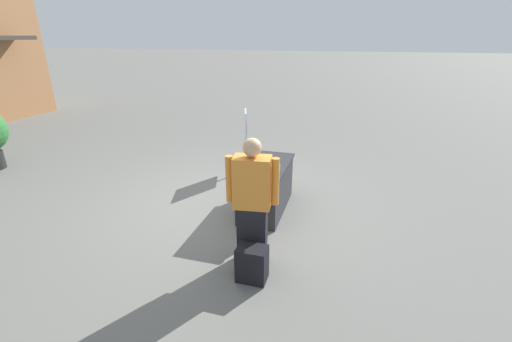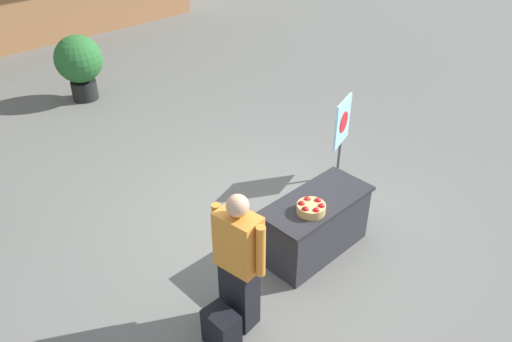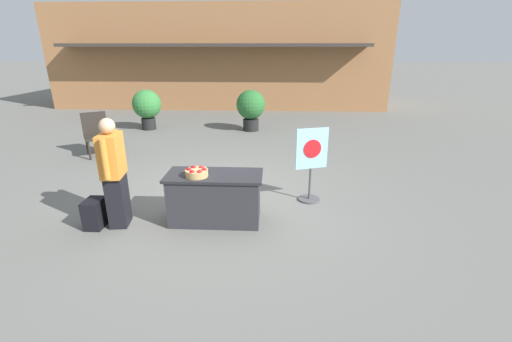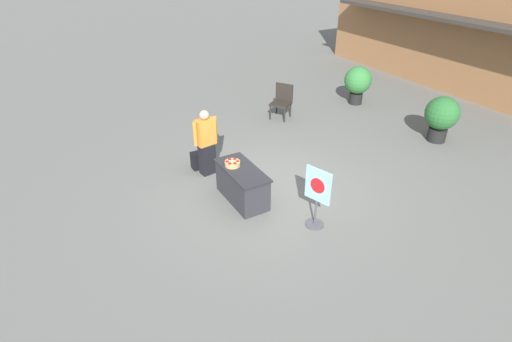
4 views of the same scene
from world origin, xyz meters
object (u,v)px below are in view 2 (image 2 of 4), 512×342
at_px(display_table, 315,225).
at_px(poster_board, 341,137).
at_px(potted_plant_far_right, 79,63).
at_px(apple_basket, 311,208).
at_px(backpack, 221,329).
at_px(person_visitor, 239,262).

height_order(display_table, poster_board, poster_board).
height_order(poster_board, potted_plant_far_right, poster_board).
relative_size(apple_basket, poster_board, 0.26).
bearing_deg(poster_board, potted_plant_far_right, 176.66).
height_order(display_table, backpack, display_table).
relative_size(person_visitor, poster_board, 1.26).
bearing_deg(apple_basket, potted_plant_far_right, 86.40).
xyz_separation_m(apple_basket, potted_plant_far_right, (0.38, 6.04, -0.06)).
relative_size(display_table, backpack, 3.31).
relative_size(person_visitor, potted_plant_far_right, 1.27).
height_order(backpack, potted_plant_far_right, potted_plant_far_right).
bearing_deg(person_visitor, display_table, -0.00).
height_order(apple_basket, potted_plant_far_right, potted_plant_far_right).
xyz_separation_m(apple_basket, poster_board, (1.70, 0.89, -0.13)).
xyz_separation_m(display_table, potted_plant_far_right, (0.15, 5.94, 0.36)).
xyz_separation_m(person_visitor, potted_plant_far_right, (1.53, 6.13, -0.06)).
bearing_deg(display_table, backpack, -170.87).
bearing_deg(apple_basket, person_visitor, -175.79).
distance_m(poster_board, potted_plant_far_right, 5.32).
height_order(person_visitor, poster_board, person_visitor).
distance_m(backpack, poster_board, 3.39).
xyz_separation_m(display_table, poster_board, (1.48, 0.80, 0.30)).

